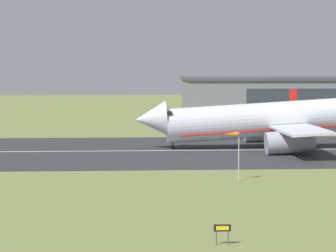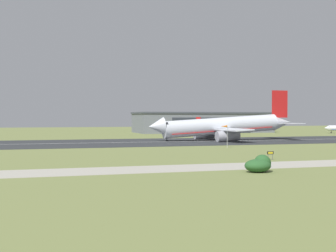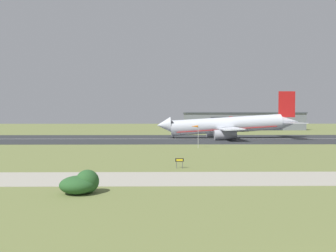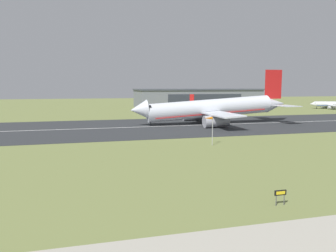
{
  "view_description": "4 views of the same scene",
  "coord_description": "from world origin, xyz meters",
  "px_view_note": "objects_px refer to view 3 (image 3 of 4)",
  "views": [
    {
      "loc": [
        -16.87,
        -27.5,
        15.71
      ],
      "look_at": [
        -9.04,
        90.03,
        6.49
      ],
      "focal_mm": 85.0,
      "sensor_mm": 36.0,
      "label": 1
    },
    {
      "loc": [
        -57.07,
        -46.79,
        8.96
      ],
      "look_at": [
        -12.13,
        97.88,
        6.1
      ],
      "focal_mm": 50.0,
      "sensor_mm": 36.0,
      "label": 2
    },
    {
      "loc": [
        -10.45,
        -17.8,
        9.31
      ],
      "look_at": [
        -9.15,
        79.37,
        6.35
      ],
      "focal_mm": 35.0,
      "sensor_mm": 36.0,
      "label": 3
    },
    {
      "loc": [
        -29.27,
        8.56,
        13.55
      ],
      "look_at": [
        -9.35,
        83.46,
        4.08
      ],
      "focal_mm": 35.0,
      "sensor_mm": 36.0,
      "label": 4
    }
  ],
  "objects_px": {
    "airplane_landing": "(227,125)",
    "runway_sign": "(179,161)",
    "airplane_parked_west": "(238,127)",
    "windsock_pole": "(195,128)",
    "shrub_clump": "(82,184)"
  },
  "relations": [
    {
      "from": "airplane_landing",
      "to": "runway_sign",
      "type": "relative_size",
      "value": 33.13
    },
    {
      "from": "runway_sign",
      "to": "airplane_landing",
      "type": "bearing_deg",
      "value": 73.27
    },
    {
      "from": "airplane_parked_west",
      "to": "windsock_pole",
      "type": "height_order",
      "value": "airplane_parked_west"
    },
    {
      "from": "runway_sign",
      "to": "airplane_parked_west",
      "type": "bearing_deg",
      "value": 73.19
    },
    {
      "from": "airplane_landing",
      "to": "windsock_pole",
      "type": "relative_size",
      "value": 9.01
    },
    {
      "from": "airplane_parked_west",
      "to": "shrub_clump",
      "type": "xyz_separation_m",
      "value": [
        -54.06,
        -155.79,
        -1.45
      ]
    },
    {
      "from": "airplane_landing",
      "to": "runway_sign",
      "type": "height_order",
      "value": "airplane_landing"
    },
    {
      "from": "airplane_parked_west",
      "to": "runway_sign",
      "type": "bearing_deg",
      "value": -106.81
    },
    {
      "from": "airplane_landing",
      "to": "airplane_parked_west",
      "type": "distance_m",
      "value": 61.46
    },
    {
      "from": "airplane_parked_west",
      "to": "windsock_pole",
      "type": "relative_size",
      "value": 3.43
    },
    {
      "from": "airplane_landing",
      "to": "windsock_pole",
      "type": "bearing_deg",
      "value": -112.88
    },
    {
      "from": "airplane_landing",
      "to": "windsock_pole",
      "type": "height_order",
      "value": "airplane_landing"
    },
    {
      "from": "airplane_landing",
      "to": "shrub_clump",
      "type": "xyz_separation_m",
      "value": [
        -36.18,
        -97.05,
        -4.19
      ]
    },
    {
      "from": "shrub_clump",
      "to": "windsock_pole",
      "type": "bearing_deg",
      "value": 71.36
    },
    {
      "from": "runway_sign",
      "to": "shrub_clump",
      "type": "bearing_deg",
      "value": -123.97
    }
  ]
}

